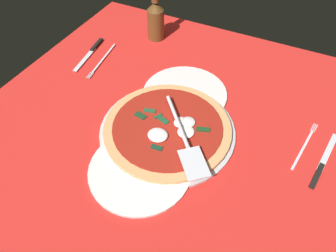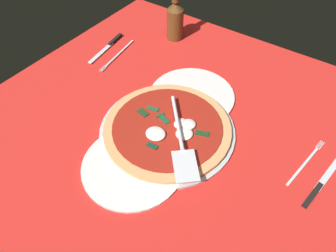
# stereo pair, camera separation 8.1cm
# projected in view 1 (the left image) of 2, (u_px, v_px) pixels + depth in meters

# --- Properties ---
(ground_plane) EXTENTS (1.10, 1.10, 0.01)m
(ground_plane) POSITION_uv_depth(u_px,v_px,m) (172.00, 135.00, 0.82)
(ground_plane) COLOR red
(checker_pattern) EXTENTS (1.10, 1.10, 0.00)m
(checker_pattern) POSITION_uv_depth(u_px,v_px,m) (172.00, 134.00, 0.82)
(checker_pattern) COLOR silver
(checker_pattern) RESTS_ON ground_plane
(pizza_pan) EXTENTS (0.36, 0.36, 0.01)m
(pizza_pan) POSITION_uv_depth(u_px,v_px,m) (168.00, 130.00, 0.82)
(pizza_pan) COLOR #B9BBBE
(pizza_pan) RESTS_ON ground_plane
(dinner_plate_left) EXTENTS (0.25, 0.25, 0.01)m
(dinner_plate_left) POSITION_uv_depth(u_px,v_px,m) (185.00, 93.00, 0.92)
(dinner_plate_left) COLOR silver
(dinner_plate_left) RESTS_ON ground_plane
(dinner_plate_right) EXTENTS (0.25, 0.25, 0.01)m
(dinner_plate_right) POSITION_uv_depth(u_px,v_px,m) (140.00, 169.00, 0.74)
(dinner_plate_right) COLOR silver
(dinner_plate_right) RESTS_ON ground_plane
(pizza) EXTENTS (0.34, 0.34, 0.02)m
(pizza) POSITION_uv_depth(u_px,v_px,m) (168.00, 127.00, 0.81)
(pizza) COLOR tan
(pizza) RESTS_ON pizza_pan
(pizza_server) EXTENTS (0.23, 0.21, 0.01)m
(pizza_server) POSITION_uv_depth(u_px,v_px,m) (184.00, 138.00, 0.76)
(pizza_server) COLOR silver
(pizza_server) RESTS_ON pizza
(place_setting_near) EXTENTS (0.20, 0.15, 0.01)m
(place_setting_near) POSITION_uv_depth(u_px,v_px,m) (96.00, 57.00, 1.04)
(place_setting_near) COLOR white
(place_setting_near) RESTS_ON ground_plane
(place_setting_far) EXTENTS (0.21, 0.15, 0.01)m
(place_setting_far) POSITION_uv_depth(u_px,v_px,m) (313.00, 156.00, 0.77)
(place_setting_far) COLOR white
(place_setting_far) RESTS_ON ground_plane
(beer_bottle) EXTENTS (0.06, 0.06, 0.22)m
(beer_bottle) POSITION_uv_depth(u_px,v_px,m) (156.00, 18.00, 1.06)
(beer_bottle) COLOR #583819
(beer_bottle) RESTS_ON ground_plane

